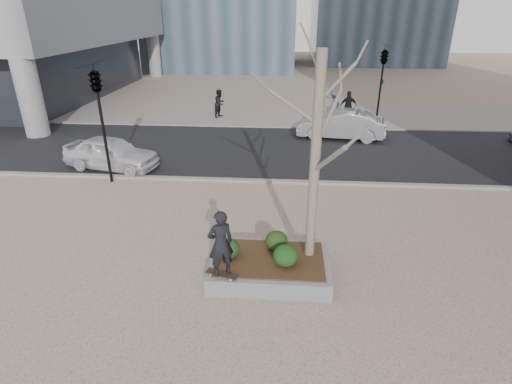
# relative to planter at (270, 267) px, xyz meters

# --- Properties ---
(ground) EXTENTS (120.00, 120.00, 0.00)m
(ground) POSITION_rel_planter_xyz_m (-1.00, 0.00, -0.23)
(ground) COLOR tan
(ground) RESTS_ON ground
(street) EXTENTS (60.00, 8.00, 0.02)m
(street) POSITION_rel_planter_xyz_m (-1.00, 10.00, -0.21)
(street) COLOR black
(street) RESTS_ON ground
(far_sidewalk) EXTENTS (60.00, 6.00, 0.02)m
(far_sidewalk) POSITION_rel_planter_xyz_m (-1.00, 17.00, -0.21)
(far_sidewalk) COLOR gray
(far_sidewalk) RESTS_ON ground
(planter) EXTENTS (3.00, 2.00, 0.45)m
(planter) POSITION_rel_planter_xyz_m (0.00, 0.00, 0.00)
(planter) COLOR gray
(planter) RESTS_ON ground
(planter_mulch) EXTENTS (2.70, 1.70, 0.04)m
(planter_mulch) POSITION_rel_planter_xyz_m (0.00, 0.00, 0.25)
(planter_mulch) COLOR #382314
(planter_mulch) RESTS_ON planter
(sycamore_tree) EXTENTS (2.80, 2.80, 6.60)m
(sycamore_tree) POSITION_rel_planter_xyz_m (1.00, 0.30, 3.56)
(sycamore_tree) COLOR gray
(sycamore_tree) RESTS_ON planter_mulch
(shrub_left) EXTENTS (0.58, 0.58, 0.50)m
(shrub_left) POSITION_rel_planter_xyz_m (-1.05, -0.02, 0.51)
(shrub_left) COLOR #1C3A12
(shrub_left) RESTS_ON planter_mulch
(shrub_middle) EXTENTS (0.59, 0.59, 0.50)m
(shrub_middle) POSITION_rel_planter_xyz_m (0.15, 0.45, 0.52)
(shrub_middle) COLOR #1B3D13
(shrub_middle) RESTS_ON planter_mulch
(shrub_right) EXTENTS (0.62, 0.62, 0.53)m
(shrub_right) POSITION_rel_planter_xyz_m (0.39, -0.25, 0.53)
(shrub_right) COLOR #163611
(shrub_right) RESTS_ON planter_mulch
(skateboard) EXTENTS (0.80, 0.43, 0.08)m
(skateboard) POSITION_rel_planter_xyz_m (-1.10, -0.77, 0.26)
(skateboard) COLOR black
(skateboard) RESTS_ON planter
(skateboarder) EXTENTS (0.72, 0.63, 1.66)m
(skateboarder) POSITION_rel_planter_xyz_m (-1.10, -0.77, 1.13)
(skateboarder) COLOR black
(skateboarder) RESTS_ON skateboard
(police_car) EXTENTS (4.27, 2.43, 1.37)m
(police_car) POSITION_rel_planter_xyz_m (-7.00, 7.00, 0.48)
(police_car) COLOR white
(police_car) RESTS_ON street
(car_silver) EXTENTS (4.64, 2.12, 1.48)m
(car_silver) POSITION_rel_planter_xyz_m (3.16, 12.14, 0.53)
(car_silver) COLOR #A6A9AE
(car_silver) RESTS_ON street
(pedestrian_a) EXTENTS (0.93, 1.02, 1.71)m
(pedestrian_a) POSITION_rel_planter_xyz_m (-3.84, 16.23, 0.66)
(pedestrian_a) COLOR black
(pedestrian_a) RESTS_ON far_sidewalk
(pedestrian_b) EXTENTS (1.22, 1.28, 1.75)m
(pedestrian_b) POSITION_rel_planter_xyz_m (3.19, 16.17, 0.67)
(pedestrian_b) COLOR #364762
(pedestrian_b) RESTS_ON far_sidewalk
(pedestrian_c) EXTENTS (1.10, 0.56, 1.80)m
(pedestrian_c) POSITION_rel_planter_xyz_m (4.02, 15.79, 0.70)
(pedestrian_c) COLOR black
(pedestrian_c) RESTS_ON far_sidewalk
(traffic_light_near) EXTENTS (0.60, 2.48, 4.50)m
(traffic_light_near) POSITION_rel_planter_xyz_m (-6.50, 5.60, 2.02)
(traffic_light_near) COLOR black
(traffic_light_near) RESTS_ON ground
(traffic_light_far) EXTENTS (0.60, 2.48, 4.50)m
(traffic_light_far) POSITION_rel_planter_xyz_m (5.50, 14.60, 2.02)
(traffic_light_far) COLOR black
(traffic_light_far) RESTS_ON ground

